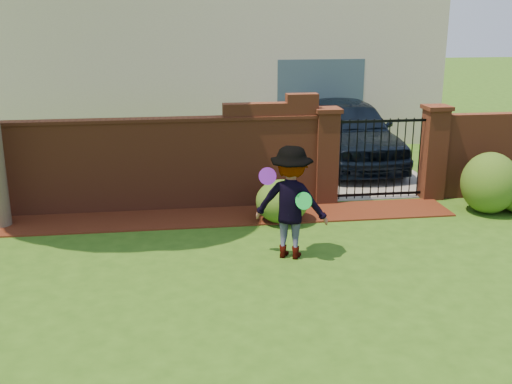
{
  "coord_description": "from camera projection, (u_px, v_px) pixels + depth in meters",
  "views": [
    {
      "loc": [
        -0.54,
        -7.27,
        3.67
      ],
      "look_at": [
        0.66,
        1.4,
        1.05
      ],
      "focal_mm": 42.81,
      "sensor_mm": 36.0,
      "label": 1
    }
  ],
  "objects": [
    {
      "name": "ground",
      "position": [
        221.0,
        301.0,
        8.02
      ],
      "size": [
        80.0,
        80.0,
        0.01
      ],
      "primitive_type": "cube",
      "color": "#2B5214",
      "rests_on": "ground"
    },
    {
      "name": "mulch_bed",
      "position": [
        153.0,
        220.0,
        11.06
      ],
      "size": [
        11.1,
        1.08,
        0.03
      ],
      "primitive_type": "cube",
      "color": "#3E160B",
      "rests_on": "ground"
    },
    {
      "name": "brick_wall",
      "position": [
        94.0,
        164.0,
        11.28
      ],
      "size": [
        8.7,
        0.31,
        2.16
      ],
      "color": "maroon",
      "rests_on": "ground"
    },
    {
      "name": "pillar_left",
      "position": [
        326.0,
        155.0,
        11.86
      ],
      "size": [
        0.5,
        0.5,
        1.88
      ],
      "color": "maroon",
      "rests_on": "ground"
    },
    {
      "name": "pillar_right",
      "position": [
        433.0,
        152.0,
        12.15
      ],
      "size": [
        0.5,
        0.5,
        1.88
      ],
      "color": "maroon",
      "rests_on": "ground"
    },
    {
      "name": "iron_gate",
      "position": [
        380.0,
        159.0,
        12.03
      ],
      "size": [
        1.78,
        0.03,
        1.6
      ],
      "color": "black",
      "rests_on": "ground"
    },
    {
      "name": "driveway",
      "position": [
        328.0,
        155.0,
        16.07
      ],
      "size": [
        3.2,
        8.0,
        0.01
      ],
      "primitive_type": "cube",
      "color": "gray",
      "rests_on": "ground"
    },
    {
      "name": "house",
      "position": [
        219.0,
        27.0,
        18.63
      ],
      "size": [
        12.4,
        6.4,
        6.3
      ],
      "color": "beige",
      "rests_on": "ground"
    },
    {
      "name": "car",
      "position": [
        351.0,
        133.0,
        14.73
      ],
      "size": [
        2.01,
        4.8,
        1.62
      ],
      "primitive_type": "imported",
      "rotation": [
        0.0,
        0.0,
        0.02
      ],
      "color": "black",
      "rests_on": "ground"
    },
    {
      "name": "shrub_left",
      "position": [
        282.0,
        201.0,
        10.89
      ],
      "size": [
        0.95,
        0.95,
        0.78
      ],
      "primitive_type": "ellipsoid",
      "color": "#275018",
      "rests_on": "ground"
    },
    {
      "name": "shrub_middle",
      "position": [
        490.0,
        183.0,
        11.35
      ],
      "size": [
        1.05,
        1.05,
        1.15
      ],
      "primitive_type": "ellipsoid",
      "color": "#275018",
      "rests_on": "ground"
    },
    {
      "name": "man",
      "position": [
        290.0,
        203.0,
        9.2
      ],
      "size": [
        1.29,
        1.04,
        1.74
      ],
      "primitive_type": "imported",
      "rotation": [
        0.0,
        0.0,
        2.73
      ],
      "color": "gray",
      "rests_on": "ground"
    },
    {
      "name": "frisbee_purple",
      "position": [
        268.0,
        176.0,
        8.97
      ],
      "size": [
        0.26,
        0.08,
        0.26
      ],
      "primitive_type": "cylinder",
      "rotation": [
        1.36,
        0.0,
        -0.01
      ],
      "color": "purple",
      "rests_on": "man"
    },
    {
      "name": "frisbee_green",
      "position": [
        304.0,
        201.0,
        8.94
      ],
      "size": [
        0.25,
        0.21,
        0.26
      ],
      "primitive_type": "cylinder",
      "rotation": [
        1.43,
        0.0,
        -0.65
      ],
      "color": "green",
      "rests_on": "man"
    }
  ]
}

